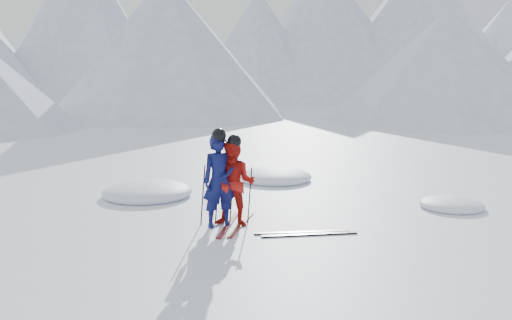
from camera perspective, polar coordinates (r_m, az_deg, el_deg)
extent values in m
plane|color=white|center=(10.83, 9.52, -5.97)|extent=(160.00, 160.00, 0.00)
cone|color=#B2BCD1|center=(51.33, -17.71, 13.53)|extent=(23.96, 23.96, 14.35)
cone|color=#B2BCD1|center=(61.36, -9.88, 11.88)|extent=(17.69, 17.69, 11.93)
cone|color=#B2BCD1|center=(54.10, 0.29, 11.84)|extent=(19.63, 19.63, 10.85)
cone|color=#B2BCD1|center=(58.33, 7.14, 13.19)|extent=(23.31, 23.31, 14.15)
cone|color=#B2BCD1|center=(60.29, 16.74, 13.10)|extent=(28.94, 28.94, 14.88)
cone|color=silver|center=(65.57, 24.94, 10.49)|extent=(24.45, 24.45, 10.76)
cone|color=#B2BCD1|center=(33.60, 19.23, 9.34)|extent=(14.00, 14.00, 6.50)
cone|color=#B2BCD1|center=(36.02, -9.38, 11.65)|extent=(16.00, 16.00, 9.00)
imported|color=#0B0F45|center=(9.89, -3.86, -2.21)|extent=(0.70, 0.53, 1.71)
imported|color=#AC130D|center=(9.94, -2.27, -2.48)|extent=(0.93, 0.82, 1.59)
cylinder|color=black|center=(10.08, -5.61, -3.68)|extent=(0.12, 0.08, 1.14)
cylinder|color=black|center=(10.21, -2.54, -3.48)|extent=(0.12, 0.07, 1.14)
cylinder|color=black|center=(10.22, -4.08, -3.71)|extent=(0.11, 0.09, 1.06)
cylinder|color=black|center=(10.18, -0.66, -3.74)|extent=(0.11, 0.08, 1.06)
cube|color=black|center=(10.12, -2.93, -6.84)|extent=(0.56, 1.66, 0.03)
cube|color=black|center=(10.14, -1.57, -6.80)|extent=(0.67, 1.63, 0.03)
cube|color=black|center=(9.68, 4.86, -7.60)|extent=(1.70, 0.14, 0.03)
cube|color=black|center=(9.56, 5.65, -7.82)|extent=(1.70, 0.10, 0.03)
ellipsoid|color=white|center=(12.75, -11.34, -3.75)|extent=(2.05, 2.05, 0.45)
ellipsoid|color=white|center=(12.15, 19.90, -4.75)|extent=(1.33, 1.33, 0.29)
ellipsoid|color=white|center=(14.37, 1.99, -2.13)|extent=(1.95, 1.95, 0.43)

